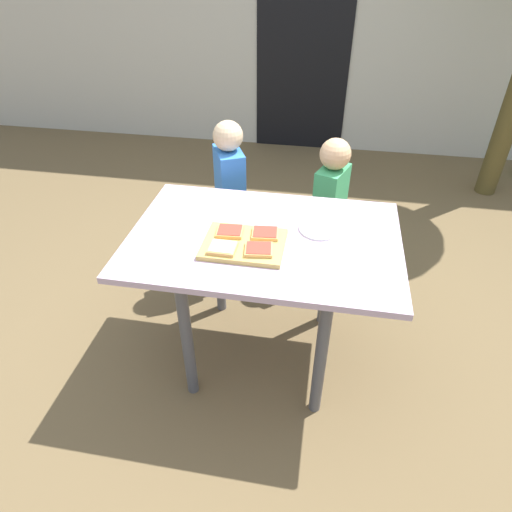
{
  "coord_description": "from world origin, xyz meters",
  "views": [
    {
      "loc": [
        0.25,
        -1.64,
        1.89
      ],
      "look_at": [
        -0.04,
        0.0,
        0.66
      ],
      "focal_mm": 31.04,
      "sensor_mm": 36.0,
      "label": 1
    }
  ],
  "objects_px": {
    "pizza_slice_far_left": "(230,231)",
    "pizza_slice_near_left": "(223,248)",
    "cutting_board": "(244,244)",
    "pizza_slice_near_right": "(259,249)",
    "dining_table": "(264,255)",
    "child_right": "(330,201)",
    "pizza_slice_far_right": "(265,233)",
    "child_left": "(230,195)",
    "plate_white_right": "(319,229)"
  },
  "relations": [
    {
      "from": "dining_table",
      "to": "plate_white_right",
      "type": "distance_m",
      "value": 0.28
    },
    {
      "from": "plate_white_right",
      "to": "pizza_slice_far_right",
      "type": "bearing_deg",
      "value": -153.29
    },
    {
      "from": "child_right",
      "to": "child_left",
      "type": "bearing_deg",
      "value": -166.5
    },
    {
      "from": "cutting_board",
      "to": "plate_white_right",
      "type": "distance_m",
      "value": 0.37
    },
    {
      "from": "dining_table",
      "to": "pizza_slice_far_left",
      "type": "relative_size",
      "value": 9.9
    },
    {
      "from": "pizza_slice_near_right",
      "to": "cutting_board",
      "type": "bearing_deg",
      "value": 144.17
    },
    {
      "from": "child_right",
      "to": "dining_table",
      "type": "bearing_deg",
      "value": -110.03
    },
    {
      "from": "dining_table",
      "to": "pizza_slice_far_right",
      "type": "height_order",
      "value": "pizza_slice_far_right"
    },
    {
      "from": "cutting_board",
      "to": "plate_white_right",
      "type": "height_order",
      "value": "cutting_board"
    },
    {
      "from": "pizza_slice_far_left",
      "to": "plate_white_right",
      "type": "height_order",
      "value": "pizza_slice_far_left"
    },
    {
      "from": "pizza_slice_near_left",
      "to": "child_right",
      "type": "distance_m",
      "value": 1.07
    },
    {
      "from": "pizza_slice_far_left",
      "to": "child_left",
      "type": "bearing_deg",
      "value": 103.15
    },
    {
      "from": "child_left",
      "to": "cutting_board",
      "type": "bearing_deg",
      "value": -72.39
    },
    {
      "from": "cutting_board",
      "to": "pizza_slice_near_right",
      "type": "xyz_separation_m",
      "value": [
        0.08,
        -0.06,
        0.02
      ]
    },
    {
      "from": "pizza_slice_far_right",
      "to": "pizza_slice_near_right",
      "type": "height_order",
      "value": "same"
    },
    {
      "from": "pizza_slice_far_right",
      "to": "child_left",
      "type": "distance_m",
      "value": 0.76
    },
    {
      "from": "pizza_slice_near_left",
      "to": "plate_white_right",
      "type": "relative_size",
      "value": 0.62
    },
    {
      "from": "child_right",
      "to": "pizza_slice_near_left",
      "type": "bearing_deg",
      "value": -114.85
    },
    {
      "from": "dining_table",
      "to": "child_right",
      "type": "height_order",
      "value": "child_right"
    },
    {
      "from": "dining_table",
      "to": "plate_white_right",
      "type": "xyz_separation_m",
      "value": [
        0.24,
        0.1,
        0.11
      ]
    },
    {
      "from": "cutting_board",
      "to": "pizza_slice_far_left",
      "type": "distance_m",
      "value": 0.1
    },
    {
      "from": "pizza_slice_near_left",
      "to": "pizza_slice_far_left",
      "type": "distance_m",
      "value": 0.13
    },
    {
      "from": "plate_white_right",
      "to": "child_right",
      "type": "xyz_separation_m",
      "value": [
        0.04,
        0.69,
        -0.23
      ]
    },
    {
      "from": "pizza_slice_near_right",
      "to": "child_left",
      "type": "relative_size",
      "value": 0.12
    },
    {
      "from": "pizza_slice_far_left",
      "to": "pizza_slice_near_left",
      "type": "bearing_deg",
      "value": -90.91
    },
    {
      "from": "pizza_slice_far_left",
      "to": "plate_white_right",
      "type": "distance_m",
      "value": 0.41
    },
    {
      "from": "cutting_board",
      "to": "pizza_slice_near_left",
      "type": "xyz_separation_m",
      "value": [
        -0.08,
        -0.07,
        0.02
      ]
    },
    {
      "from": "pizza_slice_near_left",
      "to": "dining_table",
      "type": "bearing_deg",
      "value": 46.89
    },
    {
      "from": "cutting_board",
      "to": "pizza_slice_far_right",
      "type": "xyz_separation_m",
      "value": [
        0.08,
        0.07,
        0.02
      ]
    },
    {
      "from": "dining_table",
      "to": "pizza_slice_far_right",
      "type": "bearing_deg",
      "value": -71.19
    },
    {
      "from": "pizza_slice_near_left",
      "to": "plate_white_right",
      "type": "height_order",
      "value": "pizza_slice_near_left"
    },
    {
      "from": "child_left",
      "to": "pizza_slice_near_right",
      "type": "bearing_deg",
      "value": -68.52
    },
    {
      "from": "cutting_board",
      "to": "pizza_slice_far_right",
      "type": "height_order",
      "value": "pizza_slice_far_right"
    },
    {
      "from": "pizza_slice_far_right",
      "to": "child_left",
      "type": "xyz_separation_m",
      "value": [
        -0.31,
        0.66,
        -0.19
      ]
    },
    {
      "from": "pizza_slice_near_left",
      "to": "child_right",
      "type": "xyz_separation_m",
      "value": [
        0.44,
        0.94,
        -0.26
      ]
    },
    {
      "from": "child_right",
      "to": "pizza_slice_far_right",
      "type": "bearing_deg",
      "value": -109.07
    },
    {
      "from": "cutting_board",
      "to": "pizza_slice_far_right",
      "type": "bearing_deg",
      "value": 40.11
    },
    {
      "from": "pizza_slice_far_left",
      "to": "cutting_board",
      "type": "bearing_deg",
      "value": -37.89
    },
    {
      "from": "cutting_board",
      "to": "pizza_slice_near_left",
      "type": "bearing_deg",
      "value": -137.03
    },
    {
      "from": "cutting_board",
      "to": "child_right",
      "type": "xyz_separation_m",
      "value": [
        0.36,
        0.87,
        -0.24
      ]
    },
    {
      "from": "plate_white_right",
      "to": "child_right",
      "type": "distance_m",
      "value": 0.72
    },
    {
      "from": "cutting_board",
      "to": "child_left",
      "type": "distance_m",
      "value": 0.79
    },
    {
      "from": "pizza_slice_far_left",
      "to": "child_right",
      "type": "distance_m",
      "value": 0.96
    },
    {
      "from": "pizza_slice_near_left",
      "to": "child_left",
      "type": "relative_size",
      "value": 0.11
    },
    {
      "from": "pizza_slice_far_right",
      "to": "child_right",
      "type": "distance_m",
      "value": 0.89
    },
    {
      "from": "pizza_slice_near_left",
      "to": "pizza_slice_far_right",
      "type": "relative_size",
      "value": 0.93
    },
    {
      "from": "cutting_board",
      "to": "pizza_slice_near_right",
      "type": "bearing_deg",
      "value": -35.83
    },
    {
      "from": "pizza_slice_near_left",
      "to": "plate_white_right",
      "type": "bearing_deg",
      "value": 33.35
    },
    {
      "from": "cutting_board",
      "to": "pizza_slice_far_left",
      "type": "xyz_separation_m",
      "value": [
        -0.07,
        0.06,
        0.02
      ]
    },
    {
      "from": "dining_table",
      "to": "pizza_slice_near_left",
      "type": "bearing_deg",
      "value": -133.11
    }
  ]
}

